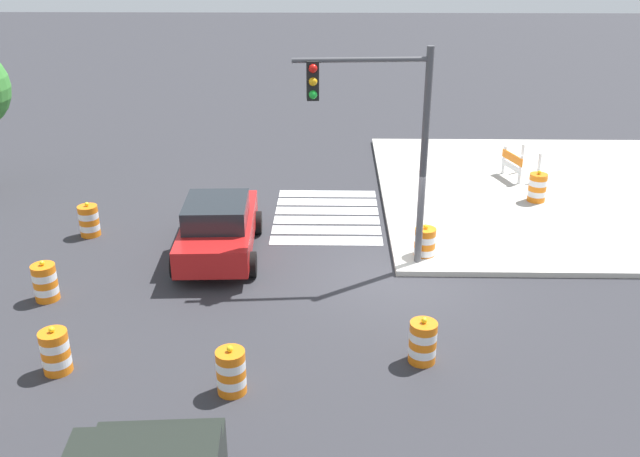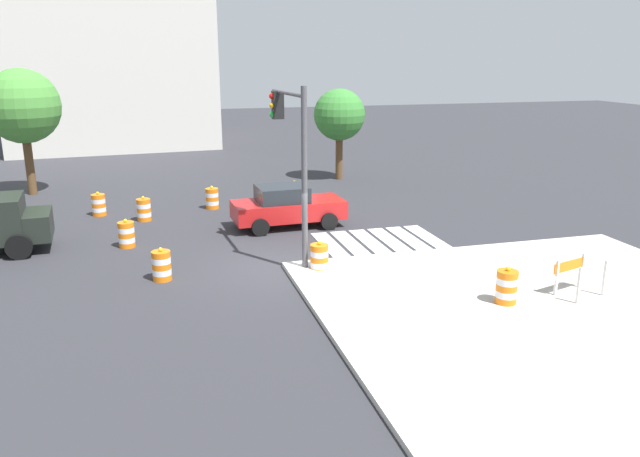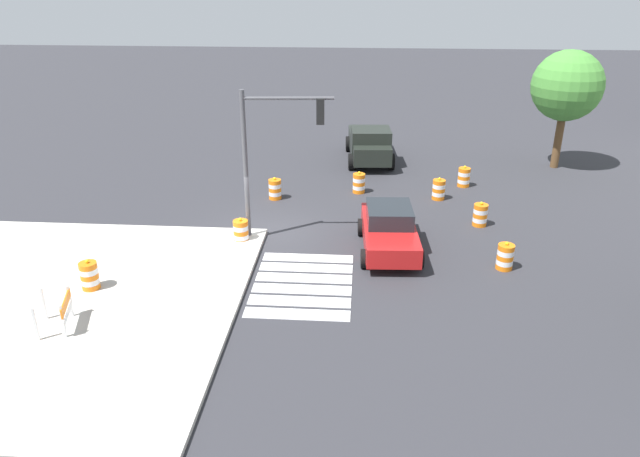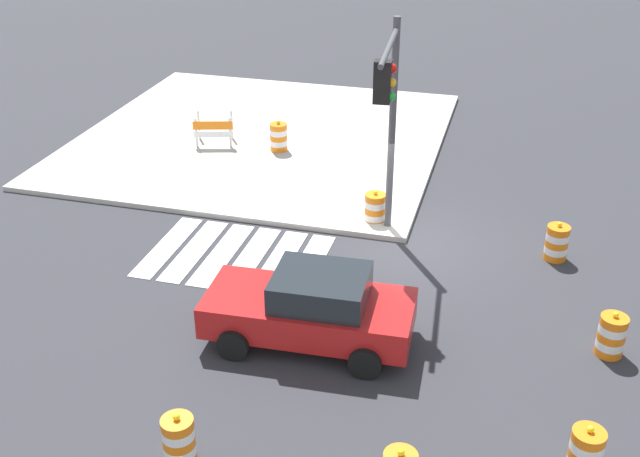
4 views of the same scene
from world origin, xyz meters
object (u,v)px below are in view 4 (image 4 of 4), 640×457
traffic_barrel_near_corner (611,336)px  traffic_light_pole (389,103)px  traffic_barrel_on_sidewalk (279,137)px  sports_car (312,308)px  traffic_barrel_far_curb (375,209)px  traffic_barrel_lane_center (557,243)px  construction_barricade (214,129)px  traffic_barrel_crosswalk_end (586,453)px  traffic_barrel_median_near (179,440)px

traffic_barrel_near_corner → traffic_light_pole: 6.99m
traffic_barrel_near_corner → traffic_barrel_on_sidewalk: (9.81, -8.38, 0.15)m
sports_car → traffic_barrel_far_curb: sports_car is taller
traffic_barrel_lane_center → construction_barricade: bearing=-22.3°
sports_car → traffic_barrel_on_sidewalk: size_ratio=4.30×
traffic_barrel_far_curb → sports_car: bearing=87.9°
traffic_barrel_on_sidewalk → construction_barricade: bearing=4.1°
traffic_barrel_crosswalk_end → traffic_barrel_on_sidewalk: bearing=-52.3°
sports_car → traffic_barrel_crosswalk_end: size_ratio=4.30×
traffic_barrel_crosswalk_end → construction_barricade: size_ratio=0.73×
traffic_barrel_lane_center → traffic_barrel_on_sidewalk: (8.73, -4.64, 0.15)m
traffic_barrel_crosswalk_end → traffic_barrel_on_sidewalk: size_ratio=1.00×
traffic_barrel_on_sidewalk → traffic_light_pole: 7.78m
traffic_barrel_far_curb → traffic_barrel_lane_center: 4.75m
traffic_barrel_near_corner → traffic_barrel_median_near: bearing=35.1°
sports_car → construction_barricade: 11.13m
traffic_barrel_on_sidewalk → traffic_barrel_median_near: bearing=100.9°
sports_car → traffic_barrel_lane_center: bearing=-135.2°
construction_barricade → traffic_barrel_crosswalk_end: bearing=134.1°
sports_car → traffic_barrel_near_corner: (-6.00, -1.15, -0.36)m
traffic_light_pole → traffic_barrel_far_curb: bearing=-69.7°
traffic_barrel_median_near → traffic_light_pole: size_ratio=0.19×
traffic_barrel_crosswalk_end → construction_barricade: construction_barricade is taller
traffic_barrel_far_curb → traffic_barrel_median_near: bearing=81.4°
traffic_barrel_median_near → traffic_light_pole: 8.98m
traffic_barrel_crosswalk_end → traffic_light_pole: size_ratio=0.19×
traffic_barrel_lane_center → traffic_barrel_crosswalk_end: bearing=93.8°
construction_barricade → traffic_barrel_on_sidewalk: bearing=-175.9°
traffic_barrel_near_corner → traffic_barrel_on_sidewalk: bearing=-40.5°
traffic_barrel_crosswalk_end → traffic_light_pole: 8.76m
sports_car → traffic_barrel_lane_center: 6.94m
traffic_barrel_near_corner → traffic_barrel_lane_center: (1.08, -3.73, 0.00)m
traffic_barrel_on_sidewalk → construction_barricade: size_ratio=0.73×
traffic_barrel_median_near → traffic_barrel_on_sidewalk: (2.60, -13.45, 0.15)m
traffic_barrel_on_sidewalk → traffic_light_pole: bearing=130.0°
traffic_barrel_far_curb → traffic_light_pole: 3.75m
traffic_barrel_near_corner → construction_barricade: size_ratio=0.73×
traffic_barrel_lane_center → construction_barricade: size_ratio=0.73×
traffic_barrel_near_corner → traffic_barrel_crosswalk_end: (0.60, 3.56, 0.00)m
sports_car → traffic_light_pole: 5.22m
traffic_barrel_near_corner → traffic_barrel_median_near: 8.82m
sports_car → traffic_light_pole: bearing=-99.7°
traffic_barrel_near_corner → construction_barricade: (12.00, -8.22, 0.27)m
traffic_barrel_far_curb → traffic_barrel_on_sidewalk: bearing=-45.1°
traffic_light_pole → traffic_barrel_crosswalk_end: bearing=125.6°
sports_car → traffic_barrel_median_near: 4.12m
construction_barricade → traffic_barrel_lane_center: bearing=157.7°
traffic_barrel_far_curb → construction_barricade: 7.33m
traffic_barrel_far_curb → construction_barricade: bearing=-32.0°
sports_car → traffic_barrel_median_near: sports_car is taller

